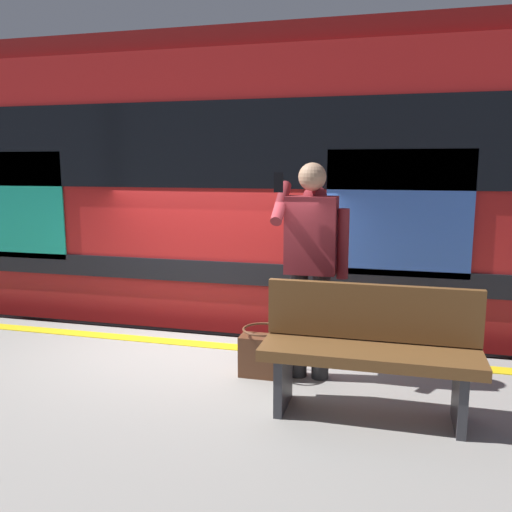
% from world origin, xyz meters
% --- Properties ---
extents(ground_plane, '(23.91, 23.91, 0.00)m').
position_xyz_m(ground_plane, '(0.00, 0.00, 0.00)').
color(ground_plane, '#4C4742').
extents(platform, '(12.36, 3.87, 1.05)m').
position_xyz_m(platform, '(0.00, 1.93, 0.53)').
color(platform, gray).
rests_on(platform, ground).
extents(safety_line, '(12.11, 0.16, 0.01)m').
position_xyz_m(safety_line, '(0.00, 0.30, 1.06)').
color(safety_line, yellow).
rests_on(safety_line, platform).
extents(track_rail_near, '(16.06, 0.08, 0.16)m').
position_xyz_m(track_rail_near, '(0.00, -1.25, 0.08)').
color(track_rail_near, slate).
rests_on(track_rail_near, ground).
extents(track_rail_far, '(16.06, 0.08, 0.16)m').
position_xyz_m(track_rail_far, '(0.00, -2.69, 0.08)').
color(track_rail_far, slate).
rests_on(track_rail_far, ground).
extents(train_carriage, '(12.65, 3.12, 4.05)m').
position_xyz_m(train_carriage, '(0.37, -1.96, 2.56)').
color(train_carriage, red).
rests_on(train_carriage, ground).
extents(passenger, '(0.57, 0.55, 1.75)m').
position_xyz_m(passenger, '(-1.18, 0.82, 2.09)').
color(passenger, '#262628').
rests_on(passenger, platform).
extents(handbag, '(0.39, 0.35, 0.41)m').
position_xyz_m(handbag, '(-0.81, 0.90, 1.24)').
color(handbag, '#59331E').
rests_on(handbag, platform).
extents(bench, '(1.49, 0.44, 0.90)m').
position_xyz_m(bench, '(-1.68, 1.37, 1.54)').
color(bench, brown).
rests_on(bench, platform).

